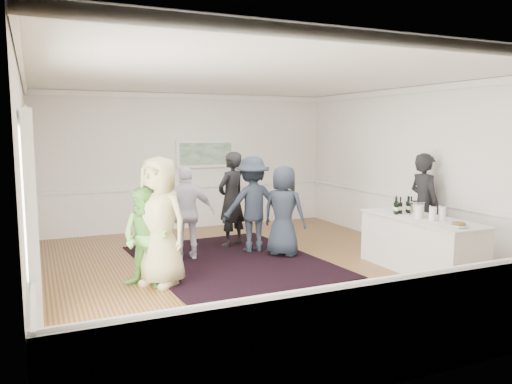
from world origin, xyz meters
name	(u,v)px	position (x,y,z in m)	size (l,w,h in m)	color
floor	(258,270)	(0.00, 0.00, 0.00)	(8.00, 8.00, 0.00)	brown
ceiling	(258,77)	(0.00, 0.00, 3.20)	(7.00, 8.00, 0.02)	white
wall_left	(26,186)	(-3.50, 0.00, 1.60)	(0.02, 8.00, 3.20)	white
wall_right	(422,169)	(3.50, 0.00, 1.60)	(0.02, 8.00, 3.20)	white
wall_back	(189,161)	(0.00, 4.00, 1.60)	(7.00, 0.02, 3.20)	white
wall_front	(435,213)	(0.00, -4.00, 1.60)	(7.00, 0.02, 3.20)	white
wainscoting	(258,241)	(0.00, 0.00, 0.50)	(7.00, 8.00, 1.00)	white
mirror	(29,165)	(-3.45, 1.30, 1.80)	(0.05, 1.25, 1.85)	yellow
doorway	(31,222)	(-3.45, -1.90, 1.42)	(0.10, 1.78, 2.56)	white
landscape_painting	(206,154)	(0.40, 3.95, 1.78)	(1.44, 0.06, 0.66)	white
area_rug	(231,261)	(-0.22, 0.68, 0.01)	(2.98, 3.91, 0.02)	black
serving_table	(421,244)	(2.45, -1.18, 0.46)	(0.86, 2.26, 0.91)	silver
bartender	(424,205)	(3.20, -0.41, 0.97)	(0.71, 0.46, 1.93)	black
guest_tan	(160,222)	(-1.70, -0.13, 0.98)	(0.96, 0.63, 1.97)	tan
guest_green	(145,238)	(-1.92, -0.16, 0.76)	(0.74, 0.58, 1.52)	#69BF4C
guest_lilac	(187,213)	(-0.89, 1.18, 0.85)	(1.00, 0.42, 1.71)	silver
guest_dark_a	(253,204)	(0.44, 1.23, 0.93)	(1.20, 0.69, 1.85)	#212837
guest_dark_b	(232,199)	(0.22, 1.79, 0.96)	(0.70, 0.46, 1.92)	black
guest_navy	(284,211)	(0.84, 0.69, 0.85)	(0.83, 0.54, 1.70)	#212837
wine_bottles	(402,204)	(2.44, -0.70, 1.07)	(0.41, 0.26, 0.31)	black
juice_pitchers	(431,213)	(2.43, -1.41, 1.03)	(0.33, 0.41, 0.24)	#74B841
ice_bucket	(417,209)	(2.47, -1.03, 1.03)	(0.26, 0.26, 0.24)	silver
nut_bowl	(459,225)	(2.34, -2.07, 0.95)	(0.25, 0.25, 0.08)	white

